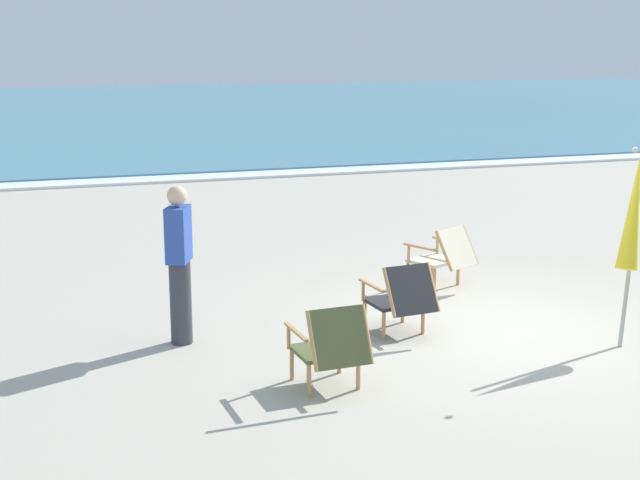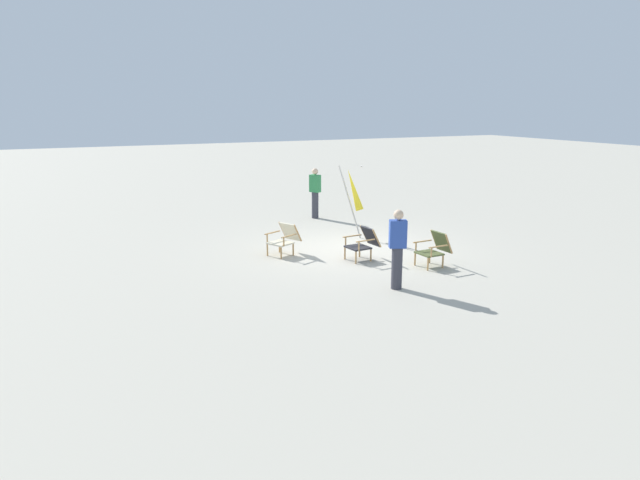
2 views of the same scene
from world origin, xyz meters
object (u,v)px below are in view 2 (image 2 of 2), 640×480
at_px(person_near_chairs, 397,249).
at_px(person_by_waterline, 315,193).
at_px(beach_chair_back_left, 435,248).
at_px(umbrella_furled_yellow, 354,191).
at_px(beach_chair_far_center, 285,238).
at_px(beach_chair_back_right, 364,242).

height_order(person_near_chairs, person_by_waterline, same).
xyz_separation_m(beach_chair_back_left, umbrella_furled_yellow, (3.32, 0.34, 0.90)).
xyz_separation_m(beach_chair_far_center, person_by_waterline, (3.85, -2.60, 0.42)).
xyz_separation_m(beach_chair_back_left, person_by_waterline, (6.28, 0.14, 0.41)).
xyz_separation_m(beach_chair_far_center, beach_chair_back_right, (-1.24, -1.54, 0.00)).
distance_m(person_near_chairs, person_by_waterline, 7.48).
xyz_separation_m(beach_chair_far_center, beach_chair_back_left, (-2.43, -2.74, 0.00)).
height_order(beach_chair_far_center, beach_chair_back_left, beach_chair_back_left).
relative_size(beach_chair_back_right, umbrella_furled_yellow, 0.40).
bearing_deg(person_near_chairs, beach_chair_back_left, -58.62).
distance_m(beach_chair_back_right, person_by_waterline, 5.21).
relative_size(person_near_chairs, person_by_waterline, 1.00).
bearing_deg(person_by_waterline, beach_chair_back_left, -178.68).
height_order(beach_chair_far_center, person_by_waterline, person_by_waterline).
relative_size(beach_chair_far_center, umbrella_furled_yellow, 0.46).
distance_m(beach_chair_back_left, beach_chair_back_right, 1.69).
xyz_separation_m(beach_chair_far_center, person_near_chairs, (-3.47, -1.05, 0.42)).
height_order(beach_chair_back_right, umbrella_furled_yellow, umbrella_furled_yellow).
bearing_deg(beach_chair_back_right, person_by_waterline, -11.78).
distance_m(beach_chair_back_left, person_by_waterline, 6.29).
bearing_deg(person_near_chairs, beach_chair_far_center, 16.82).
relative_size(beach_chair_far_center, beach_chair_back_left, 1.16).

